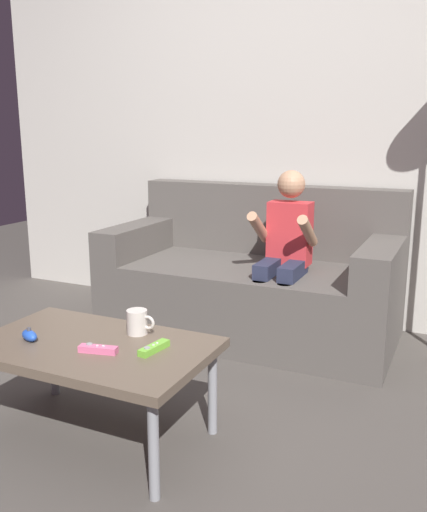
% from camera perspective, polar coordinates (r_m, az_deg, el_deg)
% --- Properties ---
extents(ground_plane, '(8.32, 8.32, 0.00)m').
position_cam_1_polar(ground_plane, '(2.15, -9.01, -19.76)').
color(ground_plane, '#4C4742').
extents(wall_back, '(4.16, 0.05, 2.50)m').
position_cam_1_polar(wall_back, '(3.44, 7.54, 14.37)').
color(wall_back, beige).
rests_on(wall_back, ground).
extents(couch, '(1.62, 0.80, 0.83)m').
position_cam_1_polar(couch, '(3.20, 4.08, -2.73)').
color(couch, '#56514C').
rests_on(couch, ground).
extents(person_seated_on_couch, '(0.31, 0.39, 0.95)m').
position_cam_1_polar(person_seated_on_couch, '(2.90, 7.33, 0.66)').
color(person_seated_on_couch, '#282D47').
rests_on(person_seated_on_couch, ground).
extents(coffee_table, '(0.88, 0.54, 0.39)m').
position_cam_1_polar(coffee_table, '(2.13, -12.35, -9.72)').
color(coffee_table, brown).
rests_on(coffee_table, ground).
extents(game_remote_lime_near_edge, '(0.06, 0.14, 0.03)m').
position_cam_1_polar(game_remote_lime_near_edge, '(2.00, -6.17, -9.42)').
color(game_remote_lime_near_edge, '#72C638').
rests_on(game_remote_lime_near_edge, coffee_table).
extents(nunchuk_blue, '(0.10, 0.08, 0.05)m').
position_cam_1_polar(nunchuk_blue, '(2.20, -18.47, -7.78)').
color(nunchuk_blue, blue).
rests_on(nunchuk_blue, coffee_table).
extents(game_remote_pink_far_corner, '(0.14, 0.07, 0.03)m').
position_cam_1_polar(game_remote_pink_far_corner, '(2.03, -11.77, -9.37)').
color(game_remote_pink_far_corner, pink).
rests_on(game_remote_pink_far_corner, coffee_table).
extents(coffee_mug, '(0.12, 0.08, 0.09)m').
position_cam_1_polar(coffee_mug, '(2.16, -7.83, -6.76)').
color(coffee_mug, silver).
rests_on(coffee_mug, coffee_table).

